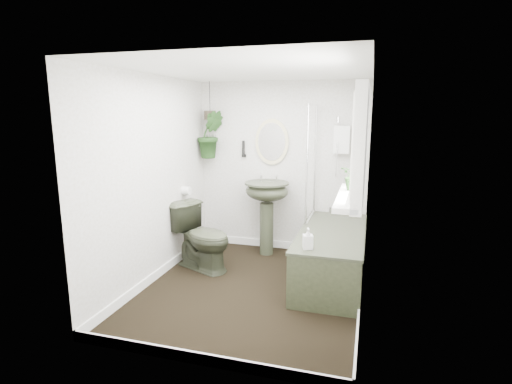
# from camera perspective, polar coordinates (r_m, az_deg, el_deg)

# --- Properties ---
(floor) EXTENTS (2.30, 2.80, 0.02)m
(floor) POSITION_cam_1_polar(r_m,az_deg,el_deg) (4.49, -0.55, -13.75)
(floor) COLOR black
(floor) RESTS_ON ground
(ceiling) EXTENTS (2.30, 2.80, 0.02)m
(ceiling) POSITION_cam_1_polar(r_m,az_deg,el_deg) (4.09, -0.61, 17.17)
(ceiling) COLOR white
(ceiling) RESTS_ON ground
(wall_back) EXTENTS (2.30, 0.02, 2.30)m
(wall_back) POSITION_cam_1_polar(r_m,az_deg,el_deg) (5.49, 3.66, 3.52)
(wall_back) COLOR silver
(wall_back) RESTS_ON ground
(wall_front) EXTENTS (2.30, 0.02, 2.30)m
(wall_front) POSITION_cam_1_polar(r_m,az_deg,el_deg) (2.85, -8.76, -3.98)
(wall_front) COLOR silver
(wall_front) RESTS_ON ground
(wall_left) EXTENTS (0.02, 2.80, 2.30)m
(wall_left) POSITION_cam_1_polar(r_m,az_deg,el_deg) (4.60, -14.56, 1.66)
(wall_left) COLOR silver
(wall_left) RESTS_ON ground
(wall_right) EXTENTS (0.02, 2.80, 2.30)m
(wall_right) POSITION_cam_1_polar(r_m,az_deg,el_deg) (3.97, 15.69, 0.09)
(wall_right) COLOR silver
(wall_right) RESTS_ON ground
(skirting) EXTENTS (2.30, 2.80, 0.10)m
(skirting) POSITION_cam_1_polar(r_m,az_deg,el_deg) (4.47, -0.55, -13.05)
(skirting) COLOR white
(skirting) RESTS_ON floor
(bathtub) EXTENTS (0.72, 1.72, 0.58)m
(bathtub) POSITION_cam_1_polar(r_m,az_deg,el_deg) (4.70, 10.75, -8.85)
(bathtub) COLOR #303526
(bathtub) RESTS_ON floor
(bath_screen) EXTENTS (0.04, 0.72, 1.40)m
(bath_screen) POSITION_cam_1_polar(r_m,az_deg,el_deg) (4.97, 7.93, 4.14)
(bath_screen) COLOR silver
(bath_screen) RESTS_ON bathtub
(shower_box) EXTENTS (0.20, 0.10, 0.35)m
(shower_box) POSITION_cam_1_polar(r_m,az_deg,el_deg) (5.26, 12.15, 7.34)
(shower_box) COLOR white
(shower_box) RESTS_ON wall_back
(oval_mirror) EXTENTS (0.46, 0.03, 0.62)m
(oval_mirror) POSITION_cam_1_polar(r_m,az_deg,el_deg) (5.44, 2.27, 7.18)
(oval_mirror) COLOR beige
(oval_mirror) RESTS_ON wall_back
(wall_sconce) EXTENTS (0.04, 0.04, 0.22)m
(wall_sconce) POSITION_cam_1_polar(r_m,az_deg,el_deg) (5.55, -1.80, 6.23)
(wall_sconce) COLOR black
(wall_sconce) RESTS_ON wall_back
(toilet_roll_holder) EXTENTS (0.11, 0.11, 0.11)m
(toilet_roll_holder) POSITION_cam_1_polar(r_m,az_deg,el_deg) (5.22, -9.97, 0.19)
(toilet_roll_holder) COLOR white
(toilet_roll_holder) RESTS_ON wall_left
(window_recess) EXTENTS (0.08, 1.00, 0.90)m
(window_recess) POSITION_cam_1_polar(r_m,az_deg,el_deg) (3.21, 14.76, 6.58)
(window_recess) COLOR white
(window_recess) RESTS_ON wall_right
(window_sill) EXTENTS (0.18, 1.00, 0.04)m
(window_sill) POSITION_cam_1_polar(r_m,az_deg,el_deg) (3.27, 13.16, -0.71)
(window_sill) COLOR white
(window_sill) RESTS_ON wall_right
(window_blinds) EXTENTS (0.01, 0.86, 0.76)m
(window_blinds) POSITION_cam_1_polar(r_m,az_deg,el_deg) (3.21, 13.95, 6.62)
(window_blinds) COLOR white
(window_blinds) RESTS_ON wall_right
(toilet) EXTENTS (0.90, 0.73, 0.81)m
(toilet) POSITION_cam_1_polar(r_m,az_deg,el_deg) (4.94, -7.67, -6.33)
(toilet) COLOR #303526
(toilet) RESTS_ON floor
(pedestal_sink) EXTENTS (0.69, 0.63, 1.00)m
(pedestal_sink) POSITION_cam_1_polar(r_m,az_deg,el_deg) (5.36, 1.53, -3.75)
(pedestal_sink) COLOR #303526
(pedestal_sink) RESTS_ON floor
(sill_plant) EXTENTS (0.28, 0.27, 0.25)m
(sill_plant) POSITION_cam_1_polar(r_m,az_deg,el_deg) (3.44, 13.95, 2.27)
(sill_plant) COLOR black
(sill_plant) RESTS_ON window_sill
(hanging_plant) EXTENTS (0.45, 0.42, 0.65)m
(hanging_plant) POSITION_cam_1_polar(r_m,az_deg,el_deg) (5.58, -6.51, 8.15)
(hanging_plant) COLOR black
(hanging_plant) RESTS_ON ceiling
(soap_bottle) EXTENTS (0.12, 0.12, 0.21)m
(soap_bottle) POSITION_cam_1_polar(r_m,az_deg,el_deg) (3.95, 7.43, -6.59)
(soap_bottle) COLOR black
(soap_bottle) RESTS_ON bathtub
(hanging_pot) EXTENTS (0.16, 0.16, 0.12)m
(hanging_pot) POSITION_cam_1_polar(r_m,az_deg,el_deg) (5.57, -6.58, 10.86)
(hanging_pot) COLOR #30291E
(hanging_pot) RESTS_ON ceiling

